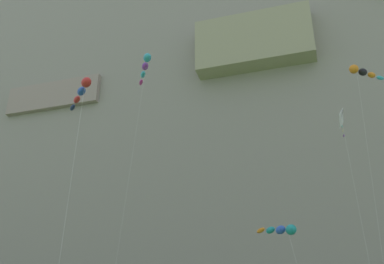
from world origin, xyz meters
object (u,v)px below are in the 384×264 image
Objects in this scene: kite_windsock_low_right at (145,66)px; kite_diamond_high_center at (342,123)px; kite_windsock_mid_left at (281,230)px; kite_windsock_near_cliff at (82,91)px; kite_windsock_upper_right at (362,72)px.

kite_windsock_low_right reaches higher than kite_diamond_high_center.
kite_windsock_near_cliff reaches higher than kite_windsock_mid_left.
kite_windsock_upper_right reaches higher than kite_diamond_high_center.
kite_windsock_low_right is 23.07m from kite_windsock_near_cliff.
kite_windsock_upper_right is at bearing 42.57° from kite_windsock_mid_left.
kite_windsock_low_right is 21.11m from kite_diamond_high_center.
kite_windsock_upper_right reaches higher than kite_windsock_near_cliff.
kite_windsock_upper_right is at bearing 43.81° from kite_diamond_high_center.
kite_windsock_upper_right is at bearing 8.85° from kite_windsock_low_right.
kite_windsock_low_right is 1.10× the size of kite_windsock_upper_right.
kite_windsock_mid_left is 0.35× the size of kite_windsock_low_right.
kite_diamond_high_center is (18.91, 0.71, -9.36)m from kite_windsock_low_right.
kite_windsock_mid_left is 12.92m from kite_diamond_high_center.
kite_windsock_low_right reaches higher than kite_windsock_near_cliff.
kite_windsock_low_right reaches higher than kite_windsock_mid_left.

